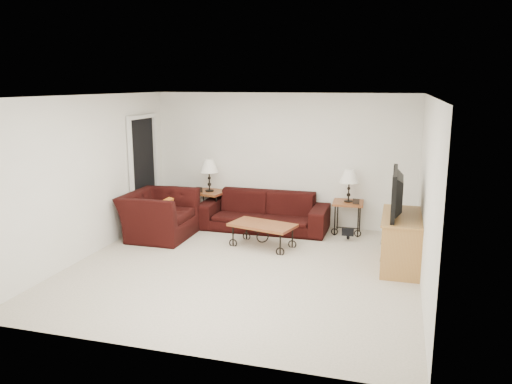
# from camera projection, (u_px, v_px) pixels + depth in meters

# --- Properties ---
(ground) EXTENTS (5.00, 5.00, 0.00)m
(ground) POSITION_uv_depth(u_px,v_px,m) (243.00, 268.00, 7.45)
(ground) COLOR beige
(ground) RESTS_ON ground
(wall_back) EXTENTS (5.00, 0.02, 2.50)m
(wall_back) POSITION_uv_depth(u_px,v_px,m) (282.00, 160.00, 9.54)
(wall_back) COLOR white
(wall_back) RESTS_ON ground
(wall_front) EXTENTS (5.00, 0.02, 2.50)m
(wall_front) POSITION_uv_depth(u_px,v_px,m) (165.00, 234.00, 4.84)
(wall_front) COLOR white
(wall_front) RESTS_ON ground
(wall_left) EXTENTS (0.02, 5.00, 2.50)m
(wall_left) POSITION_uv_depth(u_px,v_px,m) (90.00, 176.00, 7.86)
(wall_left) COLOR white
(wall_left) RESTS_ON ground
(wall_right) EXTENTS (0.02, 5.00, 2.50)m
(wall_right) POSITION_uv_depth(u_px,v_px,m) (427.00, 195.00, 6.52)
(wall_right) COLOR white
(wall_right) RESTS_ON ground
(ceiling) EXTENTS (5.00, 5.00, 0.00)m
(ceiling) POSITION_uv_depth(u_px,v_px,m) (242.00, 96.00, 6.93)
(ceiling) COLOR white
(ceiling) RESTS_ON wall_back
(doorway) EXTENTS (0.08, 0.94, 2.04)m
(doorway) POSITION_uv_depth(u_px,v_px,m) (143.00, 173.00, 9.45)
(doorway) COLOR black
(doorway) RESTS_ON ground
(sofa) EXTENTS (2.36, 0.92, 0.69)m
(sofa) POSITION_uv_depth(u_px,v_px,m) (264.00, 211.00, 9.34)
(sofa) COLOR black
(sofa) RESTS_ON ground
(side_table_left) EXTENTS (0.65, 0.65, 0.62)m
(side_table_left) POSITION_uv_depth(u_px,v_px,m) (210.00, 207.00, 9.82)
(side_table_left) COLOR brown
(side_table_left) RESTS_ON ground
(side_table_right) EXTENTS (0.56, 0.56, 0.59)m
(side_table_right) POSITION_uv_depth(u_px,v_px,m) (348.00, 217.00, 9.11)
(side_table_right) COLOR brown
(side_table_right) RESTS_ON ground
(lamp_left) EXTENTS (0.40, 0.40, 0.62)m
(lamp_left) POSITION_uv_depth(u_px,v_px,m) (209.00, 175.00, 9.69)
(lamp_left) COLOR black
(lamp_left) RESTS_ON side_table_left
(lamp_right) EXTENTS (0.35, 0.35, 0.59)m
(lamp_right) POSITION_uv_depth(u_px,v_px,m) (349.00, 186.00, 8.99)
(lamp_right) COLOR black
(lamp_right) RESTS_ON side_table_right
(photo_frame_left) EXTENTS (0.13, 0.02, 0.10)m
(photo_frame_left) POSITION_uv_depth(u_px,v_px,m) (199.00, 190.00, 9.64)
(photo_frame_left) COLOR black
(photo_frame_left) RESTS_ON side_table_left
(photo_frame_right) EXTENTS (0.12, 0.03, 0.10)m
(photo_frame_right) POSITION_uv_depth(u_px,v_px,m) (356.00, 201.00, 8.86)
(photo_frame_right) COLOR black
(photo_frame_right) RESTS_ON side_table_right
(coffee_table) EXTENTS (1.17, 0.82, 0.40)m
(coffee_table) POSITION_uv_depth(u_px,v_px,m) (263.00, 235.00, 8.37)
(coffee_table) COLOR brown
(coffee_table) RESTS_ON ground
(armchair) EXTENTS (1.08, 1.24, 0.80)m
(armchair) POSITION_uv_depth(u_px,v_px,m) (159.00, 215.00, 8.87)
(armchair) COLOR black
(armchair) RESTS_ON ground
(throw_pillow) EXTENTS (0.10, 0.36, 0.36)m
(throw_pillow) POSITION_uv_depth(u_px,v_px,m) (165.00, 210.00, 8.75)
(throw_pillow) COLOR #BF6518
(throw_pillow) RESTS_ON armchair
(tv_stand) EXTENTS (0.54, 1.30, 0.78)m
(tv_stand) POSITION_uv_depth(u_px,v_px,m) (401.00, 241.00, 7.44)
(tv_stand) COLOR #A97E3E
(tv_stand) RESTS_ON ground
(television) EXTENTS (0.15, 1.16, 0.67)m
(television) POSITION_uv_depth(u_px,v_px,m) (403.00, 193.00, 7.29)
(television) COLOR black
(television) RESTS_ON tv_stand
(backpack) EXTENTS (0.31, 0.24, 0.40)m
(backpack) POSITION_uv_depth(u_px,v_px,m) (348.00, 228.00, 8.76)
(backpack) COLOR black
(backpack) RESTS_ON ground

